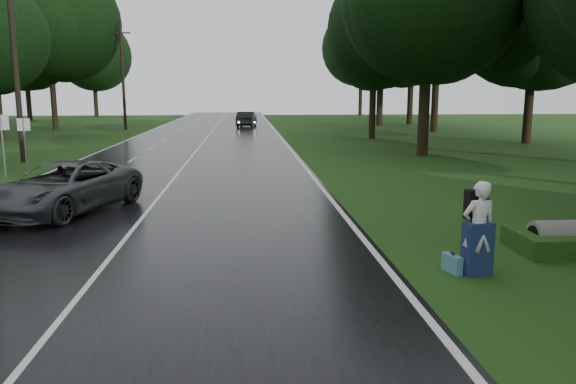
# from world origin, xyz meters

# --- Properties ---
(ground) EXTENTS (160.00, 160.00, 0.00)m
(ground) POSITION_xyz_m (0.00, 0.00, 0.00)
(ground) COLOR #1D3F12
(ground) RESTS_ON ground
(road) EXTENTS (12.00, 140.00, 0.04)m
(road) POSITION_xyz_m (0.00, 20.00, 0.02)
(road) COLOR black
(road) RESTS_ON ground
(lane_center) EXTENTS (0.12, 140.00, 0.01)m
(lane_center) POSITION_xyz_m (0.00, 20.00, 0.04)
(lane_center) COLOR silver
(lane_center) RESTS_ON road
(grey_car) EXTENTS (4.23, 5.90, 1.49)m
(grey_car) POSITION_xyz_m (-2.45, 6.91, 0.79)
(grey_car) COLOR #424447
(grey_car) RESTS_ON road
(far_car) EXTENTS (2.21, 4.93, 1.57)m
(far_car) POSITION_xyz_m (3.20, 47.80, 0.82)
(far_car) COLOR black
(far_car) RESTS_ON road
(hitchhiker) EXTENTS (0.74, 0.69, 1.88)m
(hitchhiker) POSITION_xyz_m (7.50, 0.47, 0.87)
(hitchhiker) COLOR silver
(hitchhiker) RESTS_ON ground
(suitcase) EXTENTS (0.29, 0.54, 0.37)m
(suitcase) POSITION_xyz_m (7.06, 0.59, 0.18)
(suitcase) COLOR teal
(suitcase) RESTS_ON ground
(culvert) EXTENTS (1.44, 0.72, 0.72)m
(culvert) POSITION_xyz_m (10.14, 1.87, 0.00)
(culvert) COLOR slate
(culvert) RESTS_ON ground
(utility_pole_mid) EXTENTS (1.80, 0.28, 9.55)m
(utility_pole_mid) POSITION_xyz_m (-8.50, 19.68, 0.00)
(utility_pole_mid) COLOR black
(utility_pole_mid) RESTS_ON ground
(utility_pole_far) EXTENTS (1.80, 0.28, 10.08)m
(utility_pole_far) POSITION_xyz_m (-8.50, 44.90, 0.00)
(utility_pole_far) COLOR black
(utility_pole_far) RESTS_ON ground
(road_sign_a) EXTENTS (0.64, 0.10, 2.65)m
(road_sign_a) POSITION_xyz_m (-7.20, 14.31, 0.00)
(road_sign_a) COLOR white
(road_sign_a) RESTS_ON ground
(road_sign_b) EXTENTS (0.57, 0.10, 2.39)m
(road_sign_b) POSITION_xyz_m (-7.20, 16.68, 0.00)
(road_sign_b) COLOR white
(road_sign_b) RESTS_ON ground
(tree_left_e) EXTENTS (8.39, 8.39, 13.11)m
(tree_left_e) POSITION_xyz_m (-15.41, 33.46, 0.00)
(tree_left_e) COLOR black
(tree_left_e) RESTS_ON ground
(tree_left_f) EXTENTS (11.30, 11.30, 17.66)m
(tree_left_f) POSITION_xyz_m (-15.37, 45.81, 0.00)
(tree_left_f) COLOR black
(tree_left_f) RESTS_ON ground
(tree_right_d) EXTENTS (9.93, 9.93, 15.52)m
(tree_right_d) POSITION_xyz_m (13.15, 21.23, 0.00)
(tree_right_d) COLOR black
(tree_right_d) RESTS_ON ground
(tree_right_e) EXTENTS (9.48, 9.48, 14.81)m
(tree_right_e) POSITION_xyz_m (12.93, 33.07, 0.00)
(tree_right_e) COLOR black
(tree_right_e) RESTS_ON ground
(tree_right_f) EXTENTS (9.71, 9.71, 15.18)m
(tree_right_f) POSITION_xyz_m (17.63, 49.79, 0.00)
(tree_right_f) COLOR black
(tree_right_f) RESTS_ON ground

